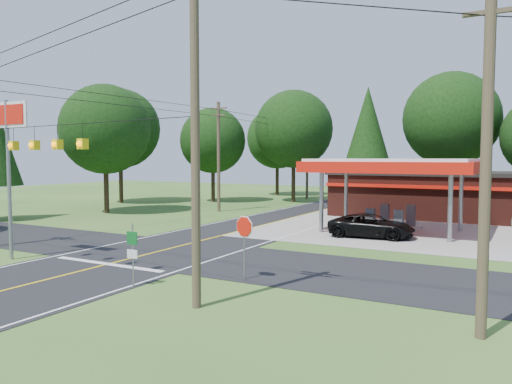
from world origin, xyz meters
The scene contains 16 objects.
ground centered at (0.00, 0.00, 0.00)m, with size 120.00×120.00×0.00m, color #305F21.
main_highway centered at (0.00, 0.00, 0.01)m, with size 8.00×120.00×0.02m, color black.
cross_road centered at (0.00, 0.00, 0.01)m, with size 70.00×7.00×0.02m, color black.
lane_center_yellow centered at (0.00, 0.00, 0.03)m, with size 0.15×110.00×0.00m, color yellow.
gas_canopy centered at (9.00, 13.00, 4.27)m, with size 10.60×7.40×4.88m.
convenience_store centered at (10.00, 22.98, 1.92)m, with size 16.40×7.55×3.80m.
utility_pole_near_right centered at (7.50, -7.00, 5.96)m, with size 1.80×0.30×11.50m.
utility_pole_far_left centered at (-8.00, 18.00, 5.20)m, with size 1.80×0.30×10.00m.
utility_pole_right_b centered at (16.00, -5.50, 5.20)m, with size 1.80×0.30×10.00m.
utility_pole_north centered at (-6.50, 35.00, 4.75)m, with size 0.30×0.30×9.50m.
overhead_beacons centered at (-1.00, -6.00, 6.21)m, with size 17.04×2.04×1.03m.
treeline_backdrop centered at (0.82, 24.01, 7.49)m, with size 70.27×51.59×13.30m.
suv_car centered at (8.50, 10.00, 0.72)m, with size 5.21×5.21×1.45m, color black.
big_stop_sign centered at (-5.00, -5.01, 5.83)m, with size 2.86×0.18×7.71m.
octagonal_stop_sign centered at (7.00, -3.01, 1.98)m, with size 0.89×0.25×2.64m.
route_sign_post centered at (3.80, -6.02, 1.47)m, with size 0.50×0.09×2.45m.
Camera 1 is at (17.08, -20.24, 4.98)m, focal length 35.00 mm.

